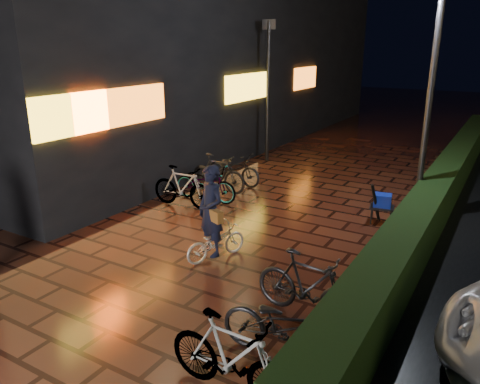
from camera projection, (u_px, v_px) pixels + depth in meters
The scene contains 10 objects.
ground at pixel (157, 298), 7.81m from camera, with size 80.00×80.00×0.00m, color #381911.
hedge at pixel (445, 181), 12.59m from camera, with size 0.70×20.00×1.00m, color black.
storefront_block at pixel (157, 32), 20.47m from camera, with size 12.09×22.00×9.00m.
lamp_post_hedge at pixel (430, 96), 10.38m from camera, with size 0.51×0.16×5.35m.
lamp_post_sf at pixel (268, 86), 16.07m from camera, with size 0.46×0.17×4.79m.
cyclist at pixel (213, 225), 8.99m from camera, with size 0.94×1.41×1.91m.
traffic_barrier at pixel (379, 264), 8.22m from camera, with size 0.50×1.75×0.70m.
cart_assembly at pixel (382, 202), 10.90m from camera, with size 0.61×0.64×1.01m.
parked_bikes_storefront at pixel (212, 177), 12.92m from camera, with size 2.06×3.08×1.08m.
parked_bikes_hedge at pixel (279, 321), 6.26m from camera, with size 2.09×2.64×1.08m.
Camera 1 is at (4.72, -5.22, 4.07)m, focal length 35.00 mm.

